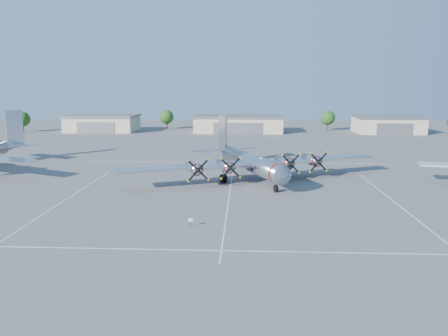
{
  "coord_description": "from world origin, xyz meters",
  "views": [
    {
      "loc": [
        2.06,
        -60.6,
        15.32
      ],
      "look_at": [
        -0.93,
        2.41,
        3.2
      ],
      "focal_mm": 35.0,
      "sensor_mm": 36.0,
      "label": 1
    }
  ],
  "objects_px": {
    "hangar_center": "(238,124)",
    "tree_east": "(328,118)",
    "hangar_east": "(388,124)",
    "tree_far_west": "(23,119)",
    "tree_west": "(167,117)",
    "main_bomber_b29": "(248,178)",
    "hangar_west": "(103,123)",
    "info_placard": "(191,221)"
  },
  "relations": [
    {
      "from": "hangar_west",
      "to": "hangar_east",
      "type": "height_order",
      "value": "same"
    },
    {
      "from": "tree_east",
      "to": "info_placard",
      "type": "height_order",
      "value": "tree_east"
    },
    {
      "from": "hangar_center",
      "to": "main_bomber_b29",
      "type": "xyz_separation_m",
      "value": [
        2.75,
        -71.66,
        -2.71
      ]
    },
    {
      "from": "main_bomber_b29",
      "to": "info_placard",
      "type": "bearing_deg",
      "value": -126.87
    },
    {
      "from": "hangar_center",
      "to": "tree_east",
      "type": "xyz_separation_m",
      "value": [
        30.0,
        6.04,
        1.51
      ]
    },
    {
      "from": "hangar_west",
      "to": "tree_east",
      "type": "xyz_separation_m",
      "value": [
        75.0,
        6.04,
        1.51
      ]
    },
    {
      "from": "hangar_east",
      "to": "tree_far_west",
      "type": "height_order",
      "value": "tree_far_west"
    },
    {
      "from": "tree_far_west",
      "to": "info_placard",
      "type": "distance_m",
      "value": 114.32
    },
    {
      "from": "tree_west",
      "to": "main_bomber_b29",
      "type": "relative_size",
      "value": 0.15
    },
    {
      "from": "hangar_east",
      "to": "tree_east",
      "type": "distance_m",
      "value": 19.04
    },
    {
      "from": "hangar_center",
      "to": "info_placard",
      "type": "xyz_separation_m",
      "value": [
        -3.75,
        -97.06,
        -2.07
      ]
    },
    {
      "from": "tree_west",
      "to": "hangar_west",
      "type": "bearing_deg",
      "value": -158.11
    },
    {
      "from": "hangar_east",
      "to": "main_bomber_b29",
      "type": "distance_m",
      "value": 84.8
    },
    {
      "from": "tree_west",
      "to": "main_bomber_b29",
      "type": "xyz_separation_m",
      "value": [
        27.75,
        -79.7,
        -4.22
      ]
    },
    {
      "from": "tree_far_west",
      "to": "tree_east",
      "type": "relative_size",
      "value": 1.0
    },
    {
      "from": "hangar_east",
      "to": "tree_far_west",
      "type": "distance_m",
      "value": 118.08
    },
    {
      "from": "hangar_center",
      "to": "info_placard",
      "type": "relative_size",
      "value": 31.14
    },
    {
      "from": "hangar_west",
      "to": "hangar_east",
      "type": "relative_size",
      "value": 1.1
    },
    {
      "from": "hangar_east",
      "to": "info_placard",
      "type": "distance_m",
      "value": 110.02
    },
    {
      "from": "hangar_center",
      "to": "main_bomber_b29",
      "type": "distance_m",
      "value": 71.77
    },
    {
      "from": "main_bomber_b29",
      "to": "info_placard",
      "type": "height_order",
      "value": "main_bomber_b29"
    },
    {
      "from": "hangar_west",
      "to": "info_placard",
      "type": "bearing_deg",
      "value": -66.98
    },
    {
      "from": "hangar_center",
      "to": "tree_east",
      "type": "bearing_deg",
      "value": 11.38
    },
    {
      "from": "tree_far_west",
      "to": "main_bomber_b29",
      "type": "height_order",
      "value": "tree_far_west"
    },
    {
      "from": "hangar_west",
      "to": "hangar_center",
      "type": "height_order",
      "value": "same"
    },
    {
      "from": "tree_far_west",
      "to": "tree_west",
      "type": "height_order",
      "value": "same"
    },
    {
      "from": "hangar_center",
      "to": "hangar_east",
      "type": "relative_size",
      "value": 1.39
    },
    {
      "from": "hangar_center",
      "to": "tree_east",
      "type": "distance_m",
      "value": 30.64
    },
    {
      "from": "hangar_east",
      "to": "main_bomber_b29",
      "type": "height_order",
      "value": "hangar_east"
    },
    {
      "from": "tree_west",
      "to": "info_placard",
      "type": "bearing_deg",
      "value": -78.57
    },
    {
      "from": "tree_far_west",
      "to": "tree_west",
      "type": "xyz_separation_m",
      "value": [
        45.0,
        12.0,
        0.0
      ]
    },
    {
      "from": "tree_west",
      "to": "info_placard",
      "type": "xyz_separation_m",
      "value": [
        21.25,
        -105.1,
        -3.58
      ]
    },
    {
      "from": "tree_far_west",
      "to": "main_bomber_b29",
      "type": "bearing_deg",
      "value": -42.94
    },
    {
      "from": "tree_west",
      "to": "main_bomber_b29",
      "type": "distance_m",
      "value": 84.5
    },
    {
      "from": "hangar_center",
      "to": "hangar_east",
      "type": "bearing_deg",
      "value": 0.0
    },
    {
      "from": "hangar_center",
      "to": "tree_east",
      "type": "height_order",
      "value": "tree_east"
    },
    {
      "from": "tree_west",
      "to": "main_bomber_b29",
      "type": "bearing_deg",
      "value": -70.8
    },
    {
      "from": "hangar_east",
      "to": "tree_west",
      "type": "bearing_deg",
      "value": 173.72
    },
    {
      "from": "hangar_east",
      "to": "tree_far_west",
      "type": "xyz_separation_m",
      "value": [
        -118.0,
        -3.96,
        1.51
      ]
    },
    {
      "from": "tree_west",
      "to": "info_placard",
      "type": "relative_size",
      "value": 7.23
    },
    {
      "from": "info_placard",
      "to": "tree_east",
      "type": "bearing_deg",
      "value": 72.11
    },
    {
      "from": "tree_west",
      "to": "hangar_east",
      "type": "bearing_deg",
      "value": -6.28
    }
  ]
}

